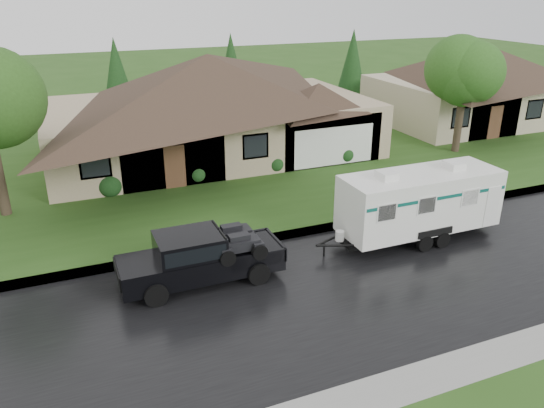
% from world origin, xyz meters
% --- Properties ---
extents(ground, '(140.00, 140.00, 0.00)m').
position_xyz_m(ground, '(0.00, 0.00, 0.00)').
color(ground, '#284D18').
rests_on(ground, ground).
extents(road, '(140.00, 8.00, 0.01)m').
position_xyz_m(road, '(0.00, -2.00, 0.01)').
color(road, black).
rests_on(road, ground).
extents(curb, '(140.00, 0.50, 0.15)m').
position_xyz_m(curb, '(0.00, 2.25, 0.07)').
color(curb, gray).
rests_on(curb, ground).
extents(lawn, '(140.00, 26.00, 0.15)m').
position_xyz_m(lawn, '(0.00, 15.00, 0.07)').
color(lawn, '#284D18').
rests_on(lawn, ground).
extents(house_main, '(19.44, 10.80, 6.90)m').
position_xyz_m(house_main, '(2.29, 13.84, 3.59)').
color(house_main, tan).
rests_on(house_main, lawn).
extents(house_neighbor, '(15.12, 9.72, 6.45)m').
position_xyz_m(house_neighbor, '(22.27, 14.34, 3.32)').
color(house_neighbor, tan).
rests_on(house_neighbor, lawn).
extents(tree_right_green, '(3.90, 3.90, 6.45)m').
position_xyz_m(tree_right_green, '(15.40, 8.71, 4.63)').
color(tree_right_green, '#382B1E').
rests_on(tree_right_green, lawn).
extents(shrub_row, '(13.60, 1.00, 1.00)m').
position_xyz_m(shrub_row, '(2.00, 9.30, 0.65)').
color(shrub_row, '#143814').
rests_on(shrub_row, lawn).
extents(pickup_truck, '(5.38, 2.04, 1.79)m').
position_xyz_m(pickup_truck, '(-2.49, 0.22, 0.96)').
color(pickup_truck, black).
rests_on(pickup_truck, ground).
extents(travel_trailer, '(6.63, 2.33, 2.98)m').
position_xyz_m(travel_trailer, '(6.31, 0.22, 1.58)').
color(travel_trailer, white).
rests_on(travel_trailer, ground).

